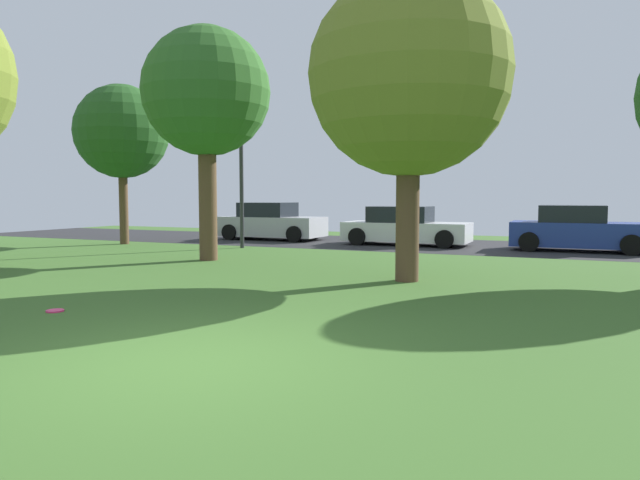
# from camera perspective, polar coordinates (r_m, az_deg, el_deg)

# --- Properties ---
(ground_plane) EXTENTS (44.00, 44.00, 0.00)m
(ground_plane) POSITION_cam_1_polar(r_m,az_deg,el_deg) (6.54, -13.31, -11.72)
(ground_plane) COLOR #3D6628
(road_strip) EXTENTS (44.00, 6.40, 0.01)m
(road_strip) POSITION_cam_1_polar(r_m,az_deg,el_deg) (21.39, 13.74, -0.58)
(road_strip) COLOR #28282B
(road_strip) RESTS_ON ground_plane
(maple_tree_far) EXTENTS (3.53, 3.53, 6.43)m
(maple_tree_far) POSITION_cam_1_polar(r_m,az_deg,el_deg) (16.71, -11.14, 13.96)
(maple_tree_far) COLOR brown
(maple_tree_far) RESTS_ON ground_plane
(oak_tree_right) EXTENTS (4.19, 4.19, 6.39)m
(oak_tree_right) POSITION_cam_1_polar(r_m,az_deg,el_deg) (12.54, 8.76, 15.64)
(oak_tree_right) COLOR brown
(oak_tree_right) RESTS_ON ground_plane
(oak_tree_left) EXTENTS (3.45, 3.45, 5.90)m
(oak_tree_left) POSITION_cam_1_polar(r_m,az_deg,el_deg) (23.00, -18.94, 10.02)
(oak_tree_left) COLOR brown
(oak_tree_left) RESTS_ON ground_plane
(frisbee_disc) EXTENTS (0.27, 0.27, 0.03)m
(frisbee_disc) POSITION_cam_1_polar(r_m,az_deg,el_deg) (9.97, -24.64, -6.35)
(frisbee_disc) COLOR #EA2D6B
(frisbee_disc) RESTS_ON ground_plane
(parked_car_silver) EXTENTS (4.24, 2.09, 1.53)m
(parked_car_silver) POSITION_cam_1_polar(r_m,az_deg,el_deg) (23.99, -4.81, 1.70)
(parked_car_silver) COLOR #B7B7BC
(parked_car_silver) RESTS_ON ground_plane
(parked_car_white) EXTENTS (4.54, 1.98, 1.42)m
(parked_car_white) POSITION_cam_1_polar(r_m,az_deg,el_deg) (21.47, 8.35, 1.23)
(parked_car_white) COLOR white
(parked_car_white) RESTS_ON ground_plane
(parked_car_blue) EXTENTS (4.18, 1.94, 1.50)m
(parked_car_blue) POSITION_cam_1_polar(r_m,az_deg,el_deg) (20.62, 24.01, 0.88)
(parked_car_blue) COLOR #233893
(parked_car_blue) RESTS_ON ground_plane
(street_lamp_post) EXTENTS (0.14, 0.14, 4.50)m
(street_lamp_post) POSITION_cam_1_polar(r_m,az_deg,el_deg) (20.22, -7.73, 5.60)
(street_lamp_post) COLOR #2D2D33
(street_lamp_post) RESTS_ON ground_plane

